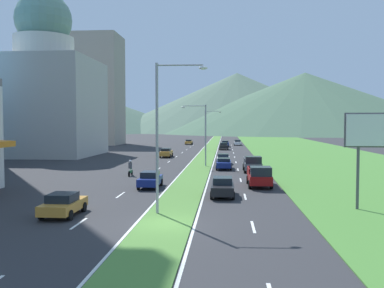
% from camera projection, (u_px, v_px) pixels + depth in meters
% --- Properties ---
extents(ground_plane, '(600.00, 600.00, 0.00)m').
position_uv_depth(ground_plane, '(165.00, 224.00, 24.66)').
color(ground_plane, '#2D2D30').
extents(grass_median, '(3.20, 240.00, 0.06)m').
position_uv_depth(grass_median, '(208.00, 152.00, 84.40)').
color(grass_median, '#518438').
rests_on(grass_median, ground_plane).
extents(grass_verge_right, '(24.00, 240.00, 0.06)m').
position_uv_depth(grass_verge_right, '(313.00, 153.00, 82.77)').
color(grass_verge_right, '#477F33').
rests_on(grass_verge_right, ground_plane).
extents(lane_dash_left_2, '(0.16, 2.80, 0.01)m').
position_uv_depth(lane_dash_left_2, '(79.00, 223.00, 24.89)').
color(lane_dash_left_2, silver).
rests_on(lane_dash_left_2, ground_plane).
extents(lane_dash_left_3, '(0.16, 2.80, 0.01)m').
position_uv_depth(lane_dash_left_3, '(121.00, 195.00, 34.76)').
color(lane_dash_left_3, silver).
rests_on(lane_dash_left_3, ground_plane).
extents(lane_dash_left_4, '(0.16, 2.80, 0.01)m').
position_uv_depth(lane_dash_left_4, '(144.00, 179.00, 44.62)').
color(lane_dash_left_4, silver).
rests_on(lane_dash_left_4, ground_plane).
extents(lane_dash_left_5, '(0.16, 2.80, 0.01)m').
position_uv_depth(lane_dash_left_5, '(159.00, 169.00, 54.49)').
color(lane_dash_left_5, silver).
rests_on(lane_dash_left_5, ground_plane).
extents(lane_dash_left_6, '(0.16, 2.80, 0.01)m').
position_uv_depth(lane_dash_left_6, '(169.00, 162.00, 64.36)').
color(lane_dash_left_6, silver).
rests_on(lane_dash_left_6, ground_plane).
extents(lane_dash_left_7, '(0.16, 2.80, 0.01)m').
position_uv_depth(lane_dash_left_7, '(176.00, 157.00, 74.23)').
color(lane_dash_left_7, silver).
rests_on(lane_dash_left_7, ground_plane).
extents(lane_dash_left_8, '(0.16, 2.80, 0.01)m').
position_uv_depth(lane_dash_left_8, '(182.00, 153.00, 84.10)').
color(lane_dash_left_8, silver).
rests_on(lane_dash_left_8, ground_plane).
extents(lane_dash_left_9, '(0.16, 2.80, 0.01)m').
position_uv_depth(lane_dash_left_9, '(187.00, 150.00, 93.97)').
color(lane_dash_left_9, silver).
rests_on(lane_dash_left_9, ground_plane).
extents(lane_dash_left_10, '(0.16, 2.80, 0.01)m').
position_uv_depth(lane_dash_left_10, '(190.00, 147.00, 103.83)').
color(lane_dash_left_10, silver).
rests_on(lane_dash_left_10, ground_plane).
extents(lane_dash_left_11, '(0.16, 2.80, 0.01)m').
position_uv_depth(lane_dash_left_11, '(193.00, 145.00, 113.70)').
color(lane_dash_left_11, silver).
rests_on(lane_dash_left_11, ground_plane).
extents(lane_dash_right_2, '(0.16, 2.80, 0.01)m').
position_uv_depth(lane_dash_right_2, '(253.00, 227.00, 24.08)').
color(lane_dash_right_2, silver).
rests_on(lane_dash_right_2, ground_plane).
extents(lane_dash_right_3, '(0.16, 2.80, 0.01)m').
position_uv_depth(lane_dash_right_3, '(245.00, 197.00, 33.95)').
color(lane_dash_right_3, silver).
rests_on(lane_dash_right_3, ground_plane).
extents(lane_dash_right_4, '(0.16, 2.80, 0.01)m').
position_uv_depth(lane_dash_right_4, '(241.00, 180.00, 43.82)').
color(lane_dash_right_4, silver).
rests_on(lane_dash_right_4, ground_plane).
extents(lane_dash_right_5, '(0.16, 2.80, 0.01)m').
position_uv_depth(lane_dash_right_5, '(238.00, 170.00, 53.69)').
color(lane_dash_right_5, silver).
rests_on(lane_dash_right_5, ground_plane).
extents(lane_dash_right_6, '(0.16, 2.80, 0.01)m').
position_uv_depth(lane_dash_right_6, '(236.00, 162.00, 63.56)').
color(lane_dash_right_6, silver).
rests_on(lane_dash_right_6, ground_plane).
extents(lane_dash_right_7, '(0.16, 2.80, 0.01)m').
position_uv_depth(lane_dash_right_7, '(235.00, 157.00, 73.42)').
color(lane_dash_right_7, silver).
rests_on(lane_dash_right_7, ground_plane).
extents(lane_dash_right_8, '(0.16, 2.80, 0.01)m').
position_uv_depth(lane_dash_right_8, '(233.00, 153.00, 83.29)').
color(lane_dash_right_8, silver).
rests_on(lane_dash_right_8, ground_plane).
extents(lane_dash_right_9, '(0.16, 2.80, 0.01)m').
position_uv_depth(lane_dash_right_9, '(233.00, 150.00, 93.16)').
color(lane_dash_right_9, silver).
rests_on(lane_dash_right_9, ground_plane).
extents(lane_dash_right_10, '(0.16, 2.80, 0.01)m').
position_uv_depth(lane_dash_right_10, '(232.00, 147.00, 103.03)').
color(lane_dash_right_10, silver).
rests_on(lane_dash_right_10, ground_plane).
extents(lane_dash_right_11, '(0.16, 2.80, 0.01)m').
position_uv_depth(lane_dash_right_11, '(231.00, 145.00, 112.90)').
color(lane_dash_right_11, silver).
rests_on(lane_dash_right_11, ground_plane).
extents(edge_line_median_left, '(0.16, 240.00, 0.01)m').
position_uv_depth(edge_line_median_left, '(199.00, 153.00, 84.54)').
color(edge_line_median_left, silver).
rests_on(edge_line_median_left, ground_plane).
extents(edge_line_median_right, '(0.16, 240.00, 0.01)m').
position_uv_depth(edge_line_median_right, '(217.00, 153.00, 84.26)').
color(edge_line_median_right, silver).
rests_on(edge_line_median_right, ground_plane).
extents(domed_building, '(18.23, 18.23, 29.52)m').
position_uv_depth(domed_building, '(45.00, 92.00, 76.77)').
color(domed_building, '#B7B2A8').
rests_on(domed_building, ground_plane).
extents(midrise_colored, '(12.18, 12.18, 29.75)m').
position_uv_depth(midrise_colored, '(98.00, 90.00, 115.31)').
color(midrise_colored, '#9E9384').
rests_on(midrise_colored, ground_plane).
extents(hill_far_left, '(204.49, 204.49, 35.64)m').
position_uv_depth(hill_far_left, '(53.00, 106.00, 299.88)').
color(hill_far_left, '#3D5647').
rests_on(hill_far_left, ground_plane).
extents(hill_far_center, '(184.20, 184.20, 41.00)m').
position_uv_depth(hill_far_center, '(237.00, 102.00, 297.32)').
color(hill_far_center, '#516B56').
rests_on(hill_far_center, ground_plane).
extents(hill_far_right, '(188.66, 188.66, 36.86)m').
position_uv_depth(hill_far_right, '(305.00, 103.00, 260.02)').
color(hill_far_right, '#47664C').
rests_on(hill_far_right, ground_plane).
extents(street_lamp_near, '(3.35, 0.31, 9.78)m').
position_uv_depth(street_lamp_near, '(163.00, 127.00, 27.22)').
color(street_lamp_near, '#99999E').
rests_on(street_lamp_near, ground_plane).
extents(street_lamp_mid, '(3.45, 0.28, 8.39)m').
position_uv_depth(street_lamp_mid, '(203.00, 130.00, 57.31)').
color(street_lamp_mid, '#99999E').
rests_on(street_lamp_mid, ground_plane).
extents(street_lamp_far, '(3.45, 0.36, 8.50)m').
position_uv_depth(street_lamp_far, '(207.00, 127.00, 87.50)').
color(street_lamp_far, '#99999E').
rests_on(street_lamp_far, ground_plane).
extents(car_0, '(1.90, 4.50, 1.54)m').
position_uv_depth(car_0, '(223.00, 187.00, 34.11)').
color(car_0, black).
rests_on(car_0, ground_plane).
extents(car_1, '(1.93, 4.54, 1.52)m').
position_uv_depth(car_1, '(225.00, 144.00, 104.76)').
color(car_1, navy).
rests_on(car_1, ground_plane).
extents(car_2, '(1.91, 4.74, 1.57)m').
position_uv_depth(car_2, '(166.00, 153.00, 73.14)').
color(car_2, '#C6842D').
rests_on(car_2, ground_plane).
extents(car_3, '(2.01, 4.23, 1.53)m').
position_uv_depth(car_3, '(224.00, 146.00, 93.64)').
color(car_3, black).
rests_on(car_3, ground_plane).
extents(car_4, '(1.89, 4.19, 1.50)m').
position_uv_depth(car_4, '(150.00, 179.00, 38.68)').
color(car_4, navy).
rests_on(car_4, ground_plane).
extents(car_5, '(1.99, 4.63, 1.40)m').
position_uv_depth(car_5, '(224.00, 163.00, 54.28)').
color(car_5, navy).
rests_on(car_5, ground_plane).
extents(car_6, '(1.95, 4.22, 1.48)m').
position_uv_depth(car_6, '(238.00, 143.00, 111.56)').
color(car_6, silver).
rests_on(car_6, ground_plane).
extents(car_7, '(1.95, 4.07, 1.44)m').
position_uv_depth(car_7, '(223.00, 159.00, 61.28)').
color(car_7, silver).
rests_on(car_7, ground_plane).
extents(car_8, '(1.92, 4.72, 1.36)m').
position_uv_depth(car_8, '(189.00, 142.00, 116.22)').
color(car_8, '#C6842D').
rests_on(car_8, ground_plane).
extents(car_9, '(2.01, 4.09, 1.47)m').
position_uv_depth(car_9, '(63.00, 204.00, 26.96)').
color(car_9, '#C6842D').
rests_on(car_9, ground_plane).
extents(pickup_truck_0, '(2.18, 5.40, 2.00)m').
position_uv_depth(pickup_truck_0, '(253.00, 164.00, 50.89)').
color(pickup_truck_0, '#515459').
rests_on(pickup_truck_0, ground_plane).
extents(pickup_truck_1, '(2.18, 5.40, 2.00)m').
position_uv_depth(pickup_truck_1, '(259.00, 176.00, 39.21)').
color(pickup_truck_1, maroon).
rests_on(pickup_truck_1, ground_plane).
extents(motorcycle_rider, '(0.36, 2.00, 1.80)m').
position_uv_depth(motorcycle_rider, '(130.00, 169.00, 47.26)').
color(motorcycle_rider, black).
rests_on(motorcycle_rider, ground_plane).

